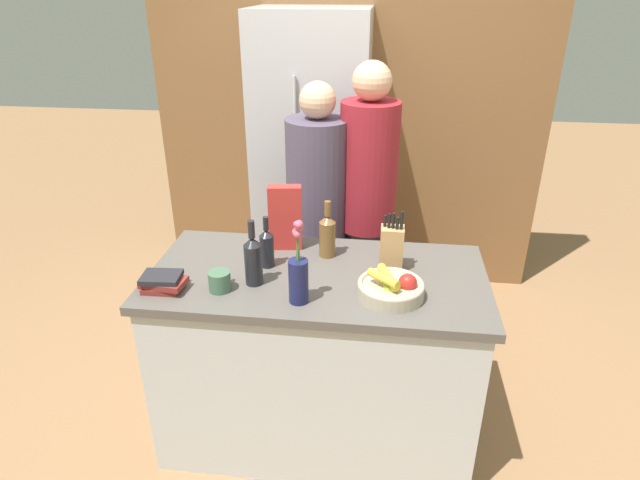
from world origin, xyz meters
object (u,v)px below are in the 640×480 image
(cereal_box, at_px, (285,218))
(bottle_vinegar, at_px, (253,259))
(person_at_sink, at_px, (318,213))
(person_in_blue, at_px, (367,201))
(book_stack, at_px, (163,282))
(knife_block, at_px, (392,247))
(refrigerator, at_px, (312,166))
(coffee_mug, at_px, (220,281))
(bottle_wine, at_px, (327,235))
(bottle_oil, at_px, (267,247))
(fruit_bowl, at_px, (391,287))
(flower_vase, at_px, (298,274))

(cereal_box, height_order, bottle_vinegar, cereal_box)
(person_at_sink, bearing_deg, person_in_blue, -16.34)
(book_stack, bearing_deg, knife_block, 17.76)
(bottle_vinegar, distance_m, person_at_sink, 0.81)
(refrigerator, bearing_deg, bottle_vinegar, -92.07)
(refrigerator, xyz_separation_m, coffee_mug, (-0.18, -1.49, -0.02))
(cereal_box, distance_m, coffee_mug, 0.48)
(refrigerator, height_order, person_in_blue, refrigerator)
(cereal_box, distance_m, book_stack, 0.64)
(bottle_wine, relative_size, person_at_sink, 0.17)
(bottle_oil, xyz_separation_m, bottle_vinegar, (-0.02, -0.16, 0.02))
(person_in_blue, bearing_deg, knife_block, -104.26)
(coffee_mug, bearing_deg, bottle_vinegar, 28.94)
(bottle_oil, bearing_deg, person_at_sink, 76.74)
(refrigerator, bearing_deg, bottle_oil, -91.28)
(knife_block, relative_size, bottle_oil, 1.17)
(fruit_bowl, bearing_deg, book_stack, -176.20)
(flower_vase, bearing_deg, person_at_sink, 92.50)
(coffee_mug, height_order, bottle_vinegar, bottle_vinegar)
(refrigerator, distance_m, bottle_wine, 1.15)
(flower_vase, relative_size, coffee_mug, 2.82)
(fruit_bowl, height_order, flower_vase, flower_vase)
(knife_block, bearing_deg, coffee_mug, -158.71)
(flower_vase, xyz_separation_m, coffee_mug, (-0.34, 0.05, -0.08))
(cereal_box, xyz_separation_m, book_stack, (-0.44, -0.45, -0.12))
(bottle_vinegar, relative_size, bottle_wine, 1.07)
(bottle_oil, bearing_deg, bottle_vinegar, -98.36)
(coffee_mug, distance_m, book_stack, 0.24)
(refrigerator, xyz_separation_m, person_in_blue, (0.39, -0.61, 0.01))
(book_stack, bearing_deg, person_in_blue, 48.71)
(fruit_bowl, distance_m, book_stack, 0.94)
(fruit_bowl, bearing_deg, bottle_wine, 132.38)
(cereal_box, xyz_separation_m, bottle_oil, (-0.05, -0.19, -0.06))
(knife_block, distance_m, bottle_vinegar, 0.61)
(flower_vase, xyz_separation_m, bottle_vinegar, (-0.21, 0.12, -0.01))
(cereal_box, height_order, person_at_sink, person_at_sink)
(book_stack, xyz_separation_m, bottle_oil, (0.39, 0.25, 0.06))
(knife_block, xyz_separation_m, bottle_vinegar, (-0.57, -0.20, 0.01))
(bottle_oil, bearing_deg, refrigerator, 88.72)
(knife_block, height_order, coffee_mug, knife_block)
(flower_vase, distance_m, cereal_box, 0.49)
(cereal_box, xyz_separation_m, bottle_vinegar, (-0.07, -0.35, -0.04))
(book_stack, bearing_deg, bottle_vinegar, 15.01)
(refrigerator, relative_size, bottle_vinegar, 6.65)
(coffee_mug, bearing_deg, person_in_blue, 57.45)
(refrigerator, distance_m, fruit_bowl, 1.55)
(cereal_box, relative_size, person_at_sink, 0.19)
(refrigerator, height_order, knife_block, refrigerator)
(refrigerator, bearing_deg, person_at_sink, -79.45)
(fruit_bowl, bearing_deg, bottle_oil, 160.81)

